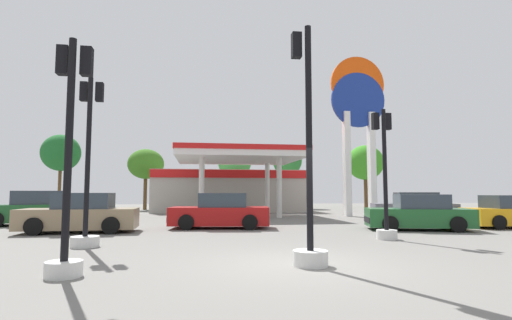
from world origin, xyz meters
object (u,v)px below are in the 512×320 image
object	(u,v)px
tree_3	(287,161)
car_0	(81,214)
car_1	(220,212)
car_4	(512,213)
car_2	(34,209)
car_5	(413,208)
station_pole_sign	(358,115)
tree_4	(365,163)
traffic_signal_0	(68,179)
traffic_signal_2	(385,189)
tree_1	(146,164)
tree_2	(235,163)
traffic_signal_1	(87,188)
tree_0	(61,153)
car_3	(418,214)
traffic_signal_3	(308,195)

from	to	relation	value
tree_3	car_0	bearing A→B (deg)	-121.41
car_1	car_4	bearing A→B (deg)	-7.61
car_2	car_5	xyz separation A→B (m)	(19.63, -0.05, -0.03)
car_1	tree_3	bearing A→B (deg)	69.32
station_pole_sign	tree_4	xyz separation A→B (m)	(6.53, 13.52, -2.09)
car_0	traffic_signal_0	distance (m)	8.61
traffic_signal_2	tree_1	xyz separation A→B (m)	(-10.91, 23.95, 2.44)
tree_2	car_0	bearing A→B (deg)	-111.28
traffic_signal_0	tree_4	distance (m)	36.03
car_0	traffic_signal_1	size ratio (longest dim) A/B	0.88
car_4	car_1	bearing A→B (deg)	172.39
tree_3	traffic_signal_2	bearing A→B (deg)	-95.89
tree_0	car_3	bearing A→B (deg)	-46.81
traffic_signal_2	tree_3	xyz separation A→B (m)	(2.65, 25.64, 3.06)
tree_4	tree_2	bearing A→B (deg)	-173.34
car_1	tree_3	xyz separation A→B (m)	(7.87, 20.84, 4.04)
car_4	car_3	bearing A→B (deg)	-175.79
car_0	car_1	distance (m)	5.57
car_0	traffic_signal_1	distance (m)	4.52
traffic_signal_1	traffic_signal_3	world-z (taller)	traffic_signal_3
tree_2	car_2	bearing A→B (deg)	-124.70
station_pole_sign	car_2	xyz separation A→B (m)	(-18.37, -4.21, -5.97)
traffic_signal_2	traffic_signal_1	bearing A→B (deg)	-177.40
station_pole_sign	traffic_signal_0	distance (m)	21.67
station_pole_sign	traffic_signal_0	bearing A→B (deg)	-128.04
car_1	tree_4	world-z (taller)	tree_4
car_2	tree_4	bearing A→B (deg)	35.46
car_2	traffic_signal_3	distance (m)	15.77
station_pole_sign	tree_4	size ratio (longest dim) A/B	1.67
tree_4	car_2	bearing A→B (deg)	-144.54
tree_1	tree_4	distance (m)	21.90
car_5	tree_1	size ratio (longest dim) A/B	0.85
traffic_signal_1	traffic_signal_3	distance (m)	6.66
traffic_signal_3	car_4	bearing A→B (deg)	32.58
car_2	tree_0	distance (m)	19.11
car_0	car_3	size ratio (longest dim) A/B	0.98
car_1	car_2	distance (m)	9.29
car_2	traffic_signal_0	size ratio (longest dim) A/B	1.09
tree_1	traffic_signal_2	bearing A→B (deg)	-65.51
station_pole_sign	traffic_signal_2	world-z (taller)	station_pole_sign
station_pole_sign	tree_3	bearing A→B (deg)	97.36
car_3	car_4	distance (m)	4.68
traffic_signal_3	tree_0	bearing A→B (deg)	116.53
car_2	station_pole_sign	bearing A→B (deg)	12.92
traffic_signal_1	tree_3	world-z (taller)	tree_3
traffic_signal_2	tree_4	bearing A→B (deg)	66.93
car_0	car_2	size ratio (longest dim) A/B	0.88
car_1	traffic_signal_3	distance (m)	9.10
car_0	traffic_signal_0	xyz separation A→B (m)	(2.08, -8.28, 1.11)
car_2	tree_4	world-z (taller)	tree_4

